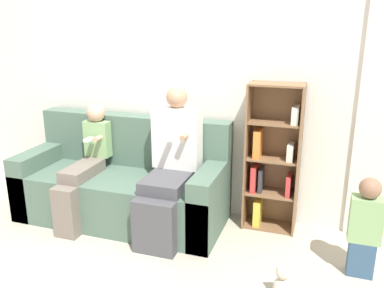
{
  "coord_description": "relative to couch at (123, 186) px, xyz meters",
  "views": [
    {
      "loc": [
        1.44,
        -2.78,
        1.89
      ],
      "look_at": [
        0.32,
        0.55,
        0.82
      ],
      "focal_mm": 38.0,
      "sensor_mm": 36.0,
      "label": 1
    }
  ],
  "objects": [
    {
      "name": "ground_plane",
      "position": [
        0.38,
        -0.51,
        -0.33
      ],
      "size": [
        14.0,
        14.0,
        0.0
      ],
      "primitive_type": "plane",
      "color": "#B2A893"
    },
    {
      "name": "adult_seated",
      "position": [
        0.55,
        -0.12,
        0.36
      ],
      "size": [
        0.43,
        0.73,
        1.33
      ],
      "color": "#47474C",
      "rests_on": "ground_plane"
    },
    {
      "name": "bookshelf",
      "position": [
        1.39,
        0.29,
        0.32
      ],
      "size": [
        0.48,
        0.27,
        1.37
      ],
      "color": "brown",
      "rests_on": "ground_plane"
    },
    {
      "name": "back_wall",
      "position": [
        0.38,
        0.44,
        0.94
      ],
      "size": [
        10.0,
        0.06,
        2.55
      ],
      "color": "silver",
      "rests_on": "ground_plane"
    },
    {
      "name": "couch",
      "position": [
        0.0,
        0.0,
        0.0
      ],
      "size": [
        2.01,
        0.81,
        0.99
      ],
      "color": "#4C6656",
      "rests_on": "ground_plane"
    },
    {
      "name": "child_seated",
      "position": [
        -0.31,
        -0.17,
        0.24
      ],
      "size": [
        0.26,
        0.76,
        1.11
      ],
      "color": "#70665B",
      "rests_on": "ground_plane"
    },
    {
      "name": "toddler_standing",
      "position": [
        2.18,
        -0.27,
        0.07
      ],
      "size": [
        0.24,
        0.16,
        0.8
      ],
      "color": "#335170",
      "rests_on": "ground_plane"
    },
    {
      "name": "teddy_bear",
      "position": [
        1.64,
        -0.75,
        -0.22
      ],
      "size": [
        0.13,
        0.1,
        0.25
      ],
      "color": "beige",
      "rests_on": "ground_plane"
    }
  ]
}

